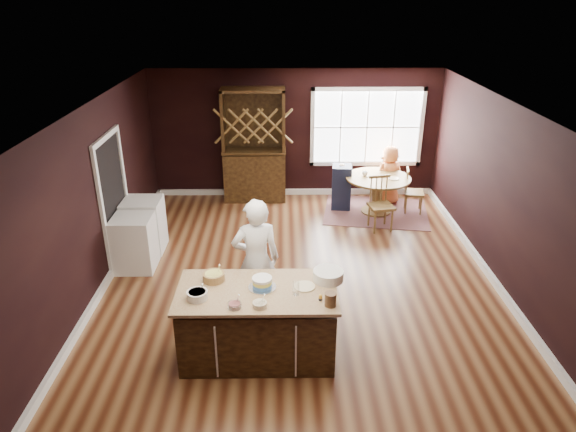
# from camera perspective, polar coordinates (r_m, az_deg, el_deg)

# --- Properties ---
(room_shell) EXTENTS (7.00, 7.00, 7.00)m
(room_shell) POSITION_cam_1_polar(r_m,az_deg,el_deg) (7.59, 1.43, 2.21)
(room_shell) COLOR brown
(room_shell) RESTS_ON ground
(window) EXTENTS (2.36, 0.10, 1.66)m
(window) POSITION_cam_1_polar(r_m,az_deg,el_deg) (10.99, 8.75, 9.72)
(window) COLOR white
(window) RESTS_ON room_shell
(doorway) EXTENTS (0.08, 1.26, 2.13)m
(doorway) POSITION_cam_1_polar(r_m,az_deg,el_deg) (8.70, -18.70, 1.50)
(doorway) COLOR white
(doorway) RESTS_ON room_shell
(kitchen_island) EXTENTS (1.90, 0.99, 0.92)m
(kitchen_island) POSITION_cam_1_polar(r_m,az_deg,el_deg) (6.38, -3.38, -11.88)
(kitchen_island) COLOR black
(kitchen_island) RESTS_ON ground
(dining_table) EXTENTS (1.28, 1.28, 0.75)m
(dining_table) POSITION_cam_1_polar(r_m,az_deg,el_deg) (10.37, 9.92, 3.16)
(dining_table) COLOR brown
(dining_table) RESTS_ON ground
(baker) EXTENTS (0.71, 0.53, 1.75)m
(baker) POSITION_cam_1_polar(r_m,az_deg,el_deg) (6.82, -3.56, -4.97)
(baker) COLOR white
(baker) RESTS_ON ground
(layer_cake) EXTENTS (0.33, 0.33, 0.14)m
(layer_cake) POSITION_cam_1_polar(r_m,az_deg,el_deg) (6.12, -2.89, -7.41)
(layer_cake) COLOR white
(layer_cake) RESTS_ON kitchen_island
(bowl_blue) EXTENTS (0.24, 0.24, 0.09)m
(bowl_blue) POSITION_cam_1_polar(r_m,az_deg,el_deg) (6.02, -10.05, -8.64)
(bowl_blue) COLOR white
(bowl_blue) RESTS_ON kitchen_island
(bowl_yellow) EXTENTS (0.27, 0.27, 0.10)m
(bowl_yellow) POSITION_cam_1_polar(r_m,az_deg,el_deg) (6.33, -8.24, -6.70)
(bowl_yellow) COLOR brown
(bowl_yellow) RESTS_ON kitchen_island
(bowl_pink) EXTENTS (0.16, 0.16, 0.06)m
(bowl_pink) POSITION_cam_1_polar(r_m,az_deg,el_deg) (5.81, -5.96, -9.85)
(bowl_pink) COLOR silver
(bowl_pink) RESTS_ON kitchen_island
(bowl_olive) EXTENTS (0.16, 0.16, 0.06)m
(bowl_olive) POSITION_cam_1_polar(r_m,az_deg,el_deg) (5.80, -3.16, -9.80)
(bowl_olive) COLOR beige
(bowl_olive) RESTS_ON kitchen_island
(drinking_glass) EXTENTS (0.08, 0.08, 0.16)m
(drinking_glass) POSITION_cam_1_polar(r_m,az_deg,el_deg) (5.98, 0.89, -8.06)
(drinking_glass) COLOR silver
(drinking_glass) RESTS_ON kitchen_island
(dinner_plate) EXTENTS (0.25, 0.25, 0.02)m
(dinner_plate) POSITION_cam_1_polar(r_m,az_deg,el_deg) (6.16, 1.85, -7.83)
(dinner_plate) COLOR beige
(dinner_plate) RESTS_ON kitchen_island
(white_tub) EXTENTS (0.37, 0.37, 0.13)m
(white_tub) POSITION_cam_1_polar(r_m,az_deg,el_deg) (6.28, 4.50, -6.59)
(white_tub) COLOR white
(white_tub) RESTS_ON kitchen_island
(stoneware_crock) EXTENTS (0.13, 0.13, 0.16)m
(stoneware_crock) POSITION_cam_1_polar(r_m,az_deg,el_deg) (5.81, 4.74, -9.22)
(stoneware_crock) COLOR #422D1A
(stoneware_crock) RESTS_ON kitchen_island
(toy_figurine) EXTENTS (0.05, 0.05, 0.08)m
(toy_figurine) POSITION_cam_1_polar(r_m,az_deg,el_deg) (5.91, 3.63, -9.03)
(toy_figurine) COLOR gold
(toy_figurine) RESTS_ON kitchen_island
(rug) EXTENTS (2.27, 1.88, 0.01)m
(rug) POSITION_cam_1_polar(r_m,az_deg,el_deg) (10.57, 9.72, 0.48)
(rug) COLOR brown
(rug) RESTS_ON ground
(chair_east) EXTENTS (0.43, 0.44, 0.92)m
(chair_east) POSITION_cam_1_polar(r_m,az_deg,el_deg) (10.56, 13.86, 2.76)
(chair_east) COLOR brown
(chair_east) RESTS_ON ground
(chair_south) EXTENTS (0.50, 0.48, 1.03)m
(chair_south) POSITION_cam_1_polar(r_m,az_deg,el_deg) (9.64, 10.33, 1.34)
(chair_south) COLOR brown
(chair_south) RESTS_ON ground
(chair_north) EXTENTS (0.53, 0.52, 1.01)m
(chair_north) POSITION_cam_1_polar(r_m,az_deg,el_deg) (11.14, 10.62, 4.43)
(chair_north) COLOR #985C2B
(chair_north) RESTS_ON ground
(seated_woman) EXTENTS (0.70, 0.56, 1.24)m
(seated_woman) POSITION_cam_1_polar(r_m,az_deg,el_deg) (10.84, 11.18, 4.48)
(seated_woman) COLOR #F08345
(seated_woman) RESTS_ON ground
(high_chair) EXTENTS (0.42, 0.42, 0.95)m
(high_chair) POSITION_cam_1_polar(r_m,az_deg,el_deg) (10.50, 5.95, 3.31)
(high_chair) COLOR #1B1E35
(high_chair) RESTS_ON ground
(toddler) EXTENTS (0.18, 0.14, 0.26)m
(toddler) POSITION_cam_1_polar(r_m,az_deg,el_deg) (10.49, 5.65, 5.26)
(toddler) COLOR #8CA5BF
(toddler) RESTS_ON high_chair
(table_plate) EXTENTS (0.22, 0.22, 0.02)m
(table_plate) POSITION_cam_1_polar(r_m,az_deg,el_deg) (10.25, 11.65, 4.10)
(table_plate) COLOR beige
(table_plate) RESTS_ON dining_table
(table_cup) EXTENTS (0.14, 0.14, 0.09)m
(table_cup) POSITION_cam_1_polar(r_m,az_deg,el_deg) (10.32, 8.54, 4.69)
(table_cup) COLOR white
(table_cup) RESTS_ON dining_table
(hutch) EXTENTS (1.28, 0.54, 2.35)m
(hutch) POSITION_cam_1_polar(r_m,az_deg,el_deg) (10.71, -3.78, 7.77)
(hutch) COLOR black
(hutch) RESTS_ON ground
(washer) EXTENTS (0.61, 0.59, 0.89)m
(washer) POSITION_cam_1_polar(r_m,az_deg,el_deg) (8.55, -16.69, -2.89)
(washer) COLOR silver
(washer) RESTS_ON ground
(dryer) EXTENTS (0.63, 0.61, 0.92)m
(dryer) POSITION_cam_1_polar(r_m,az_deg,el_deg) (9.10, -15.69, -0.98)
(dryer) COLOR white
(dryer) RESTS_ON ground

